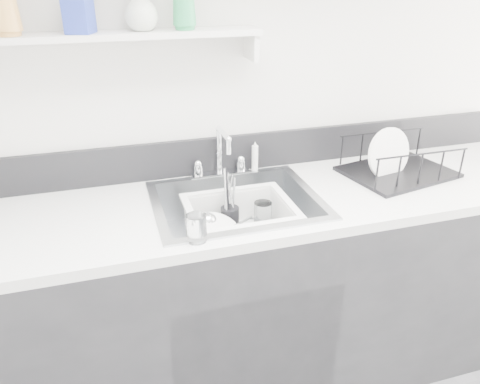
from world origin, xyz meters
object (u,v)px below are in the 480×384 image
object	(u,v)px
wash_tub	(240,224)
dish_rack	(399,157)
counter_run	(237,296)
sink	(236,221)

from	to	relation	value
wash_tub	dish_rack	world-z (taller)	dish_rack
counter_run	sink	xyz separation A→B (m)	(0.00, 0.00, 0.37)
sink	wash_tub	size ratio (longest dim) A/B	1.55
sink	dish_rack	bearing A→B (deg)	3.92
counter_run	dish_rack	xyz separation A→B (m)	(0.75, 0.05, 0.54)
wash_tub	sink	bearing A→B (deg)	102.25
wash_tub	dish_rack	xyz separation A→B (m)	(0.74, 0.08, 0.17)
sink	dish_rack	size ratio (longest dim) A/B	1.44
wash_tub	dish_rack	bearing A→B (deg)	6.04
counter_run	sink	size ratio (longest dim) A/B	5.00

